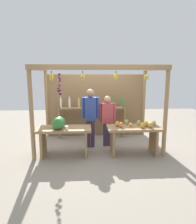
% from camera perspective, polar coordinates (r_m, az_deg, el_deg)
% --- Properties ---
extents(ground_plane, '(12.00, 12.00, 0.00)m').
position_cam_1_polar(ground_plane, '(6.05, -0.11, -9.16)').
color(ground_plane, gray).
rests_on(ground_plane, ground).
extents(market_stall, '(3.32, 2.01, 2.26)m').
position_cam_1_polar(market_stall, '(6.17, -0.40, 3.84)').
color(market_stall, '#99754C').
rests_on(market_stall, ground).
extents(fruit_counter_left, '(1.34, 0.64, 1.01)m').
position_cam_1_polar(fruit_counter_left, '(5.19, -9.87, -5.35)').
color(fruit_counter_left, '#99754C').
rests_on(fruit_counter_left, ground).
extents(fruit_counter_right, '(1.34, 0.64, 0.87)m').
position_cam_1_polar(fruit_counter_right, '(5.33, 9.97, -5.79)').
color(fruit_counter_right, '#99754C').
rests_on(fruit_counter_right, ground).
extents(bottle_shelf_unit, '(2.13, 0.22, 1.35)m').
position_cam_1_polar(bottle_shelf_unit, '(6.51, -1.70, -0.29)').
color(bottle_shelf_unit, '#99754C').
rests_on(bottle_shelf_unit, ground).
extents(vendor_man, '(0.48, 0.22, 1.64)m').
position_cam_1_polar(vendor_man, '(5.64, -2.15, -0.22)').
color(vendor_man, '#403054').
rests_on(vendor_man, ground).
extents(vendor_woman, '(0.48, 0.20, 1.44)m').
position_cam_1_polar(vendor_woman, '(5.75, 2.60, -1.38)').
color(vendor_woman, '#3B3053').
rests_on(vendor_woman, ground).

